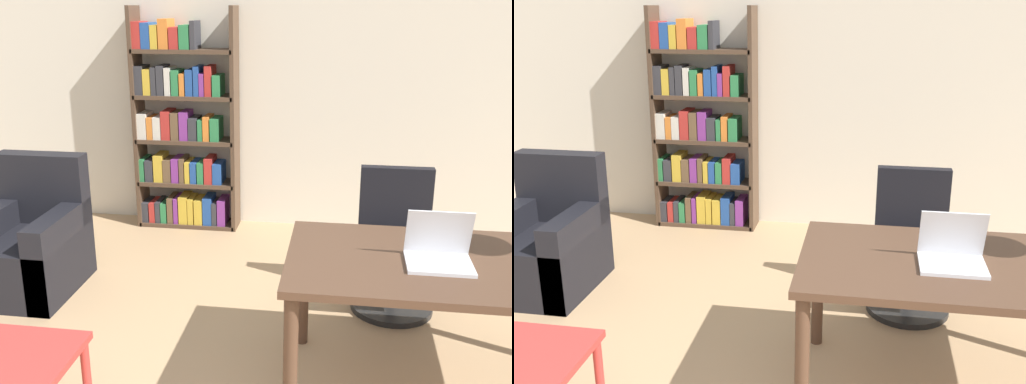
{
  "view_description": "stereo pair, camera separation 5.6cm",
  "coord_description": "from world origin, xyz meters",
  "views": [
    {
      "loc": [
        0.42,
        -0.82,
        1.98
      ],
      "look_at": [
        -0.04,
        2.23,
        1.02
      ],
      "focal_mm": 42.0,
      "sensor_mm": 36.0,
      "label": 1
    },
    {
      "loc": [
        0.48,
        -0.81,
        1.98
      ],
      "look_at": [
        -0.04,
        2.23,
        1.02
      ],
      "focal_mm": 42.0,
      "sensor_mm": 36.0,
      "label": 2
    }
  ],
  "objects": [
    {
      "name": "wall_back",
      "position": [
        0.0,
        4.53,
        1.35
      ],
      "size": [
        8.0,
        0.06,
        2.7
      ],
      "color": "beige",
      "rests_on": "ground_plane"
    },
    {
      "name": "desk",
      "position": [
        0.92,
        2.03,
        0.67
      ],
      "size": [
        1.53,
        0.92,
        0.77
      ],
      "color": "#4C3323",
      "rests_on": "ground_plane"
    },
    {
      "name": "laptop",
      "position": [
        0.9,
        2.0,
        0.82
      ],
      "size": [
        0.32,
        0.26,
        0.26
      ],
      "color": "silver",
      "rests_on": "desk"
    },
    {
      "name": "office_chair",
      "position": [
        0.78,
        3.01,
        0.42
      ],
      "size": [
        0.55,
        0.55,
        0.94
      ],
      "color": "black",
      "rests_on": "ground_plane"
    },
    {
      "name": "side_table_blue",
      "position": [
        -1.0,
        1.31,
        0.41
      ],
      "size": [
        0.54,
        0.52,
        0.49
      ],
      "color": "#B2332D",
      "rests_on": "ground_plane"
    },
    {
      "name": "armchair",
      "position": [
        -1.78,
        2.88,
        0.3
      ],
      "size": [
        0.66,
        0.78,
        0.94
      ],
      "color": "black",
      "rests_on": "ground_plane"
    },
    {
      "name": "bookshelf",
      "position": [
        -1.04,
        4.34,
        0.89
      ],
      "size": [
        0.92,
        0.28,
        1.98
      ],
      "color": "#4C3828",
      "rests_on": "ground_plane"
    }
  ]
}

